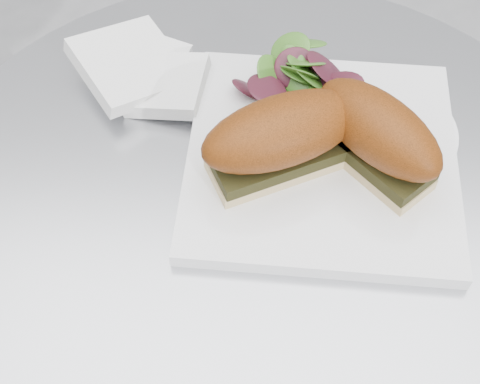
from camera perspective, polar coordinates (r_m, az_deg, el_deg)
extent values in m
cylinder|color=#B0B2B8|center=(0.64, 1.74, -2.11)|extent=(0.70, 0.70, 0.02)
cylinder|color=#B0B2B8|center=(0.97, 1.19, -14.17)|extent=(0.07, 0.07, 0.71)
cube|color=white|center=(0.67, 6.95, 2.97)|extent=(0.28, 0.28, 0.02)
cube|color=#D3AF84|center=(0.64, 3.43, 2.63)|extent=(0.15, 0.11, 0.01)
cube|color=black|center=(0.63, 3.49, 3.39)|extent=(0.14, 0.11, 0.01)
ellipsoid|color=#732F0B|center=(0.61, 3.64, 5.23)|extent=(0.17, 0.13, 0.06)
cube|color=#D3AF84|center=(0.65, 11.11, 2.77)|extent=(0.12, 0.12, 0.01)
cube|color=black|center=(0.64, 11.30, 3.52)|extent=(0.12, 0.12, 0.01)
ellipsoid|color=#732F0B|center=(0.62, 11.76, 5.33)|extent=(0.14, 0.15, 0.06)
cylinder|color=white|center=(0.70, 12.17, 4.93)|extent=(0.15, 0.15, 0.01)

